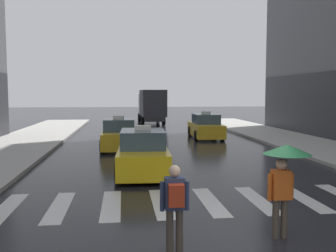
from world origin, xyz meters
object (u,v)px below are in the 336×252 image
Objects in this scene: taxi_second at (119,135)px; taxi_third at (206,127)px; pedestrian_with_backpack at (175,202)px; box_truck at (152,105)px; pedestrian_with_umbrella at (285,165)px; taxi_lead at (143,154)px.

taxi_third is (5.79, 4.28, 0.00)m from taxi_second.
pedestrian_with_backpack is (1.16, -13.60, 0.25)m from taxi_second.
pedestrian_with_backpack is at bearing -104.52° from taxi_third.
box_truck reaches higher than taxi_third.
taxi_third is 2.37× the size of pedestrian_with_umbrella.
taxi_second is at bearing 98.42° from taxi_lead.
pedestrian_with_backpack is (-4.63, -17.88, 0.25)m from taxi_third.
taxi_third is at bearing 65.77° from taxi_lead.
taxi_second is 2.77× the size of pedestrian_with_backpack.
taxi_third is 12.64m from box_truck.
pedestrian_with_backpack is (-1.93, -30.17, -0.88)m from box_truck.
pedestrian_with_umbrella is (2.52, -6.70, 0.79)m from taxi_lead.
taxi_second is 0.60× the size of box_truck.
pedestrian_with_umbrella is at bearing -89.25° from box_truck.
pedestrian_with_backpack is at bearing -85.12° from taxi_second.
pedestrian_with_umbrella reaches higher than taxi_second.
taxi_third is 2.78× the size of pedestrian_with_backpack.
taxi_third is at bearing -77.61° from box_truck.
pedestrian_with_backpack is at bearing -88.36° from taxi_lead.
pedestrian_with_backpack is at bearing -169.31° from pedestrian_with_umbrella.
taxi_lead reaches higher than pedestrian_with_backpack.
box_truck reaches higher than taxi_lead.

